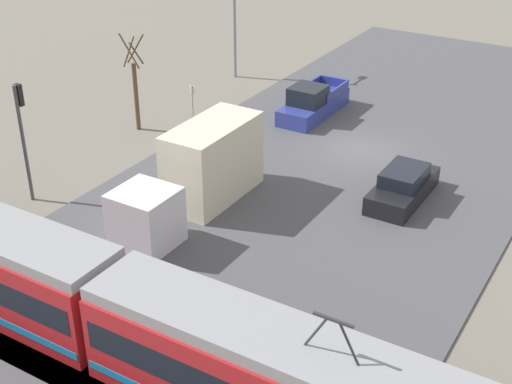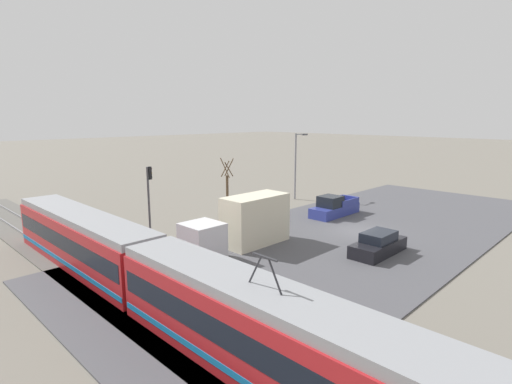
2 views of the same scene
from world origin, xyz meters
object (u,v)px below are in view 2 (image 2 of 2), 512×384
Objects in this scene: pickup_truck at (334,208)px; street_tree at (227,189)px; light_rail_tram at (149,274)px; traffic_light_pole at (149,192)px; no_parking_sign at (261,200)px; box_truck at (244,224)px; street_lamp_near_crossing at (297,161)px; sedan_car_0 at (378,245)px.

street_tree reaches higher than pickup_truck.
traffic_light_pole is at bearing -31.19° from light_rail_tram.
pickup_truck is 1.03× the size of street_tree.
street_tree is at bearing 57.24° from no_parking_sign.
street_tree is 2.65× the size of no_parking_sign.
box_truck is 12.12m from pickup_truck.
traffic_light_pole reaches higher than no_parking_sign.
street_lamp_near_crossing reaches higher than no_parking_sign.
pickup_truck reaches higher than sedan_car_0.
light_rail_tram is at bearing 108.63° from box_truck.
street_tree is at bearing 42.02° from pickup_truck.
no_parking_sign is at bearing -61.86° from light_rail_tram.
street_tree is at bearing 91.09° from street_lamp_near_crossing.
box_truck is at bearing -71.37° from light_rail_tram.
street_tree reaches higher than box_truck.
no_parking_sign is at bearing 104.21° from street_lamp_near_crossing.
traffic_light_pole is (14.20, 8.41, 2.78)m from sedan_car_0.
pickup_truck is at bearing -40.47° from sedan_car_0.
traffic_light_pole is 1.01× the size of street_tree.
pickup_truck is at bearing -145.12° from no_parking_sign.
traffic_light_pole is 8.79m from street_tree.
sedan_car_0 is 16.73m from traffic_light_pole.
light_rail_tram is 5.65× the size of street_tree.
light_rail_tram is at bearing 114.18° from street_lamp_near_crossing.
street_lamp_near_crossing is (8.13, -15.83, 2.55)m from box_truck.
box_truck is at bearing -155.23° from traffic_light_pole.
sedan_car_0 is at bearing 179.07° from street_tree.
street_lamp_near_crossing is at bearing -65.82° from light_rail_tram.
pickup_truck is 9.06m from street_lamp_near_crossing.
no_parking_sign is at bearing -12.26° from sedan_car_0.
street_tree is (7.29, 6.57, 1.62)m from pickup_truck.
box_truck is 4.13× the size of no_parking_sign.
no_parking_sign is at bearing -122.76° from street_tree.
light_rail_tram is 5.59× the size of traffic_light_pole.
sedan_car_0 is 0.86× the size of traffic_light_pole.
box_truck is at bearing 117.19° from street_lamp_near_crossing.
street_lamp_near_crossing is at bearing -75.79° from no_parking_sign.
box_truck is at bearing 145.28° from street_tree.
sedan_car_0 is 15.38m from street_tree.
street_tree reaches higher than no_parking_sign.
sedan_car_0 is 2.29× the size of no_parking_sign.
sedan_car_0 is (-4.26, -14.43, -0.95)m from light_rail_tram.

